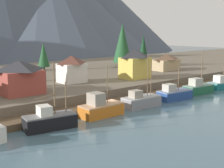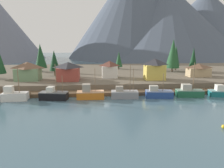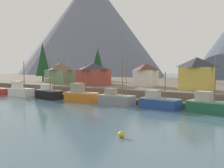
% 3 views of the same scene
% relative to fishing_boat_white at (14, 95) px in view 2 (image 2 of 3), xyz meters
% --- Properties ---
extents(ground_plane, '(400.00, 400.00, 1.00)m').
position_rel_fishing_boat_white_xyz_m(ground_plane, '(23.34, 21.87, -1.81)').
color(ground_plane, '#476675').
extents(dock, '(80.00, 4.00, 1.60)m').
position_rel_fishing_boat_white_xyz_m(dock, '(23.34, 3.86, -0.81)').
color(dock, brown).
rests_on(dock, ground_plane).
extents(shoreline_bank, '(400.00, 56.00, 2.50)m').
position_rel_fishing_boat_white_xyz_m(shoreline_bank, '(23.34, 33.87, -0.06)').
color(shoreline_bank, '#665B4C').
rests_on(shoreline_bank, ground_plane).
extents(mountain_central_peak, '(115.91, 115.91, 82.52)m').
position_rel_fishing_boat_white_xyz_m(mountain_central_peak, '(55.39, 142.69, 39.95)').
color(mountain_central_peak, '#475160').
rests_on(mountain_central_peak, ground_plane).
extents(mountain_east_peak, '(128.34, 128.34, 61.67)m').
position_rel_fishing_boat_white_xyz_m(mountain_east_peak, '(83.37, 132.48, 29.52)').
color(mountain_east_peak, '#475160').
rests_on(mountain_east_peak, ground_plane).
extents(mountain_far_ridge, '(130.32, 130.32, 61.69)m').
position_rel_fishing_boat_white_xyz_m(mountain_far_ridge, '(127.09, 151.42, 29.53)').
color(mountain_far_ridge, '#475160').
rests_on(mountain_far_ridge, ground_plane).
extents(fishing_boat_white, '(6.36, 3.41, 8.75)m').
position_rel_fishing_boat_white_xyz_m(fishing_boat_white, '(0.00, 0.00, 0.00)').
color(fishing_boat_white, silver).
rests_on(fishing_boat_white, ground_plane).
extents(fishing_boat_black, '(7.46, 3.89, 9.27)m').
position_rel_fishing_boat_white_xyz_m(fishing_boat_black, '(9.95, -0.22, -0.07)').
color(fishing_boat_black, black).
rests_on(fishing_boat_black, ground_plane).
extents(fishing_boat_orange, '(7.12, 3.16, 8.12)m').
position_rel_fishing_boat_white_xyz_m(fishing_boat_orange, '(19.31, 0.14, 0.03)').
color(fishing_boat_orange, '#CC6B1E').
rests_on(fishing_boat_orange, ground_plane).
extents(fishing_boat_grey, '(7.29, 3.49, 9.15)m').
position_rel_fishing_boat_white_xyz_m(fishing_boat_grey, '(28.43, -0.02, -0.18)').
color(fishing_boat_grey, gray).
rests_on(fishing_boat_grey, ground_plane).
extents(fishing_boat_blue, '(7.41, 3.85, 6.55)m').
position_rel_fishing_boat_white_xyz_m(fishing_boat_blue, '(37.73, -0.20, -0.17)').
color(fishing_boat_blue, navy).
rests_on(fishing_boat_blue, ground_plane).
extents(fishing_boat_green, '(7.38, 3.59, 9.32)m').
position_rel_fishing_boat_white_xyz_m(fishing_boat_green, '(46.31, -0.05, -0.04)').
color(fishing_boat_green, '#1E5B3D').
rests_on(fishing_boat_green, ground_plane).
extents(fishing_boat_teal, '(7.47, 4.02, 5.97)m').
position_rel_fishing_boat_white_xyz_m(fishing_boat_teal, '(55.64, -0.28, -0.22)').
color(fishing_boat_teal, '#196B70').
rests_on(fishing_boat_teal, ground_plane).
extents(house_green, '(7.88, 5.57, 5.96)m').
position_rel_fishing_boat_white_xyz_m(house_green, '(-0.67, 14.82, 4.23)').
color(house_green, '#6B8E66').
rests_on(house_green, shoreline_bank).
extents(house_white, '(5.38, 4.67, 5.78)m').
position_rel_fishing_boat_white_xyz_m(house_white, '(25.78, 17.88, 4.14)').
color(house_white, silver).
rests_on(house_white, shoreline_bank).
extents(house_tan, '(8.03, 4.50, 4.60)m').
position_rel_fishing_boat_white_xyz_m(house_tan, '(57.47, 17.79, 3.54)').
color(house_tan, tan).
rests_on(house_tan, shoreline_bank).
extents(house_red, '(7.21, 7.10, 5.86)m').
position_rel_fishing_boat_white_xyz_m(house_red, '(12.22, 14.03, 4.17)').
color(house_red, '#9E4238').
rests_on(house_red, shoreline_bank).
extents(house_yellow, '(6.65, 5.04, 6.92)m').
position_rel_fishing_boat_white_xyz_m(house_yellow, '(40.19, 13.08, 4.72)').
color(house_yellow, gold).
rests_on(house_yellow, shoreline_bank).
extents(conifer_near_left, '(3.30, 3.30, 7.79)m').
position_rel_fishing_boat_white_xyz_m(conifer_near_left, '(31.47, 40.40, 5.58)').
color(conifer_near_left, '#4C3823').
rests_on(conifer_near_left, shoreline_bank).
extents(conifer_near_right, '(3.27, 3.27, 10.35)m').
position_rel_fishing_boat_white_xyz_m(conifer_near_right, '(55.64, 35.08, 7.28)').
color(conifer_near_right, '#4C3823').
rests_on(conifer_near_right, shoreline_bank).
extents(conifer_mid_left, '(3.72, 3.72, 9.17)m').
position_rel_fishing_boat_white_xyz_m(conifer_mid_left, '(6.19, 23.41, 6.70)').
color(conifer_mid_left, '#4C3823').
rests_on(conifer_mid_left, shoreline_bank).
extents(conifer_mid_right, '(4.77, 4.77, 11.40)m').
position_rel_fishing_boat_white_xyz_m(conifer_mid_right, '(-1.16, 34.11, 7.66)').
color(conifer_mid_right, '#4C3823').
rests_on(conifer_mid_right, shoreline_bank).
extents(conifer_back_left, '(3.30, 3.30, 9.84)m').
position_rel_fishing_boat_white_xyz_m(conifer_back_left, '(60.96, 29.86, 6.76)').
color(conifer_back_left, '#4C3823').
rests_on(conifer_back_left, shoreline_bank).
extents(conifer_centre, '(5.65, 5.65, 13.25)m').
position_rel_fishing_boat_white_xyz_m(conifer_centre, '(52.57, 30.61, 8.59)').
color(conifer_centre, '#4C3823').
rests_on(conifer_centre, shoreline_bank).
extents(channel_buoy, '(0.70, 0.70, 0.70)m').
position_rel_fishing_boat_white_xyz_m(channel_buoy, '(43.01, -21.55, -0.96)').
color(channel_buoy, gold).
rests_on(channel_buoy, ground_plane).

